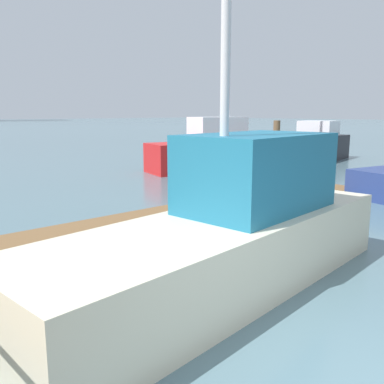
% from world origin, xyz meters
% --- Properties ---
extents(floating_dock, '(12.48, 2.00, 0.18)m').
position_xyz_m(floating_dock, '(2.74, 6.18, 0.09)').
color(floating_dock, brown).
rests_on(floating_dock, ground_plane).
extents(dock_piling_0, '(0.28, 0.28, 2.12)m').
position_xyz_m(dock_piling_0, '(11.23, 10.09, 1.06)').
color(dock_piling_0, brown).
rests_on(dock_piling_0, ground_plane).
extents(moored_boat_0, '(4.72, 2.97, 2.02)m').
position_xyz_m(moored_boat_0, '(16.16, 11.25, 0.78)').
color(moored_boat_0, black).
rests_on(moored_boat_0, ground_plane).
extents(moored_boat_1, '(7.41, 3.40, 9.60)m').
position_xyz_m(moored_boat_1, '(9.99, 11.83, 0.83)').
color(moored_boat_1, red).
rests_on(moored_boat_1, ground_plane).
extents(moored_boat_3, '(6.35, 2.38, 8.97)m').
position_xyz_m(moored_boat_3, '(0.92, 3.04, 0.80)').
color(moored_boat_3, beige).
rests_on(moored_boat_3, ground_plane).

